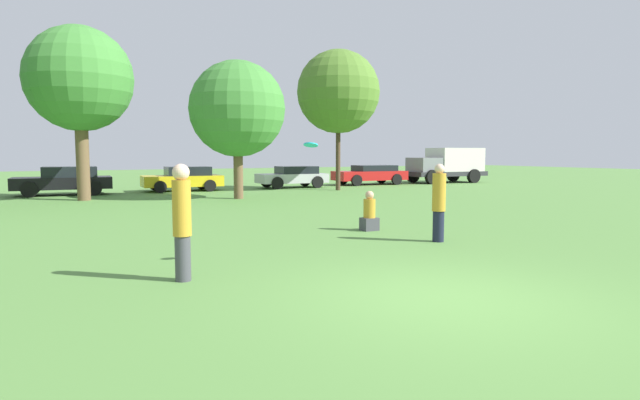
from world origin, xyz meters
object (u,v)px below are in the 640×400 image
object	(u,v)px
tree_1	(79,80)
parked_car_yellow	(184,178)
tree_3	(338,92)
delivery_truck_grey	(448,164)
tree_2	(237,109)
parked_car_red	(371,174)
bystander_sitting	(369,214)
frisbee	(311,145)
person_thrower	(182,219)
parked_car_black	(65,180)
person_catcher	(439,202)
parked_car_silver	(293,176)

from	to	relation	value
tree_1	parked_car_yellow	bearing A→B (deg)	35.51
tree_3	delivery_truck_grey	bearing A→B (deg)	16.08
tree_2	parked_car_red	size ratio (longest dim) A/B	1.27
tree_3	bystander_sitting	bearing A→B (deg)	-116.31
frisbee	parked_car_red	xyz separation A→B (m)	(13.90, 19.52, -1.43)
frisbee	tree_1	size ratio (longest dim) A/B	0.04
person_thrower	delivery_truck_grey	bearing A→B (deg)	31.45
tree_1	delivery_truck_grey	bearing A→B (deg)	8.32
tree_2	tree_1	bearing A→B (deg)	159.80
person_thrower	bystander_sitting	size ratio (longest dim) A/B	1.79
bystander_sitting	parked_car_yellow	xyz separation A→B (m)	(-0.97, 16.19, 0.24)
bystander_sitting	parked_car_black	size ratio (longest dim) A/B	0.23
parked_car_black	parked_car_red	distance (m)	17.20
tree_1	tree_3	bearing A→B (deg)	1.78
tree_3	tree_1	bearing A→B (deg)	-178.22
tree_1	parked_car_yellow	size ratio (longest dim) A/B	1.76
person_catcher	parked_car_silver	bearing A→B (deg)	-114.25
person_catcher	parked_car_silver	size ratio (longest dim) A/B	0.44
frisbee	tree_1	distance (m)	16.29
delivery_truck_grey	parked_car_black	bearing A→B (deg)	2.12
bystander_sitting	parked_car_black	world-z (taller)	parked_car_black
parked_car_silver	delivery_truck_grey	bearing A→B (deg)	-177.46
tree_2	parked_car_red	xyz separation A→B (m)	(10.61, 5.91, -3.16)
parked_car_red	delivery_truck_grey	bearing A→B (deg)	178.20
bystander_sitting	delivery_truck_grey	xyz separation A→B (m)	(16.48, 15.95, 0.83)
frisbee	tree_2	bearing A→B (deg)	76.42
tree_3	parked_car_red	bearing A→B (deg)	38.25
person_thrower	bystander_sitting	bearing A→B (deg)	20.39
person_thrower	person_catcher	distance (m)	5.92
tree_3	parked_car_silver	world-z (taller)	tree_3
bystander_sitting	tree_3	distance (m)	15.32
person_catcher	bystander_sitting	bearing A→B (deg)	-88.12
frisbee	parked_car_yellow	world-z (taller)	frisbee
frisbee	tree_1	world-z (taller)	tree_1
tree_3	parked_car_silver	size ratio (longest dim) A/B	1.86
parked_car_silver	delivery_truck_grey	size ratio (longest dim) A/B	0.72
parked_car_silver	delivery_truck_grey	world-z (taller)	delivery_truck_grey
tree_2	delivery_truck_grey	world-z (taller)	tree_2
frisbee	parked_car_red	world-z (taller)	frisbee
bystander_sitting	tree_3	world-z (taller)	tree_3
person_catcher	delivery_truck_grey	xyz separation A→B (m)	(16.04, 18.08, 0.36)
bystander_sitting	tree_2	distance (m)	11.02
person_catcher	frisbee	distance (m)	3.98
tree_1	person_thrower	bearing A→B (deg)	-88.20
bystander_sitting	parked_car_silver	xyz separation A→B (m)	(5.15, 15.95, 0.24)
person_catcher	frisbee	bearing A→B (deg)	5.72
person_catcher	person_thrower	bearing A→B (deg)	-0.00
person_catcher	parked_car_yellow	bearing A→B (deg)	-95.23
parked_car_yellow	parked_car_red	size ratio (longest dim) A/B	0.87
tree_3	parked_car_silver	bearing A→B (deg)	114.35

